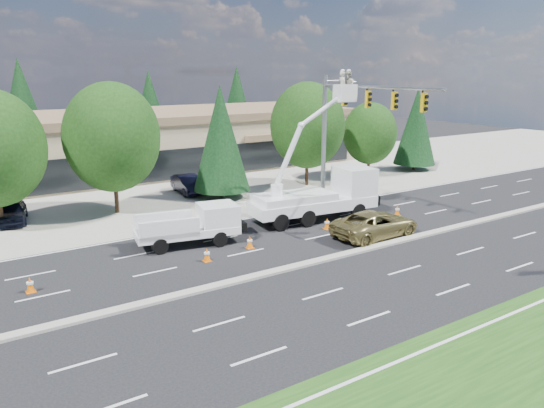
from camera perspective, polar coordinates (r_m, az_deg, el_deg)
ground at (r=25.39m, az=0.93°, el=-7.23°), size 140.00×140.00×0.00m
concrete_apron at (r=42.69m, az=-14.51°, el=1.14°), size 140.00×22.00×0.01m
road_median at (r=25.37m, az=0.93°, el=-7.11°), size 120.00×0.55×0.12m
strip_mall at (r=51.62m, az=-18.44°, el=6.23°), size 50.40×15.40×5.50m
tree_front_d at (r=36.24m, az=-16.83°, el=6.88°), size 6.23×6.23×8.65m
tree_front_e at (r=39.37m, az=-5.53°, el=7.07°), size 4.23×4.23×8.34m
tree_front_f at (r=43.65m, az=3.84°, el=8.43°), size 6.11×6.11×8.47m
tree_front_g at (r=48.32m, az=10.48°, el=7.48°), size 4.78×4.78×6.63m
tree_front_h at (r=52.63m, az=15.25°, el=8.08°), size 3.95×3.95×7.79m
tree_back_b at (r=62.27m, az=-25.29°, el=9.51°), size 5.40×5.40×10.64m
tree_back_c at (r=65.91m, az=-13.00°, el=10.09°), size 4.79×4.79×9.44m
tree_back_d at (r=71.06m, az=-3.79°, el=10.88°), size 5.02×5.02×9.90m
signal_mast at (r=35.55m, az=7.92°, el=8.83°), size 2.76×10.16×9.00m
utility_pickup at (r=29.27m, az=-8.33°, el=-2.65°), size 5.84×3.10×2.13m
bucket_truck at (r=33.85m, az=5.53°, el=1.63°), size 8.55×3.51×9.36m
traffic_cone_a at (r=25.20m, az=-24.58°, el=-7.91°), size 0.40×0.40×0.70m
traffic_cone_b at (r=26.74m, az=-7.01°, el=-5.44°), size 0.40×0.40×0.70m
traffic_cone_c at (r=28.48m, az=-2.41°, el=-4.12°), size 0.40×0.40×0.70m
traffic_cone_d at (r=32.03m, az=5.94°, el=-2.11°), size 0.40×0.40×0.70m
traffic_cone_e at (r=35.80m, az=13.33°, el=-0.68°), size 0.40×0.40×0.70m
minivan at (r=30.86m, az=11.08°, el=-2.12°), size 5.52×2.66×1.51m
parked_car_west at (r=36.98m, az=-26.21°, el=-0.70°), size 2.46×4.47×1.44m
parked_car_east at (r=41.72m, az=-9.04°, el=2.12°), size 1.93×4.46×1.43m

